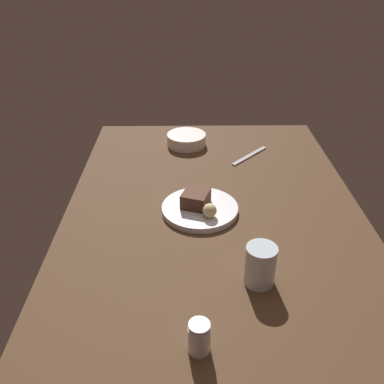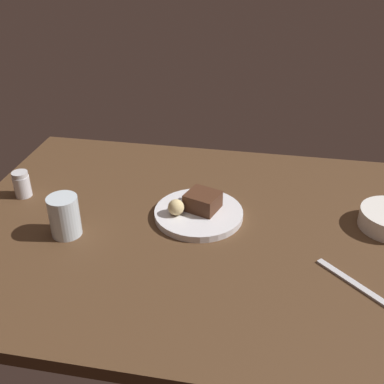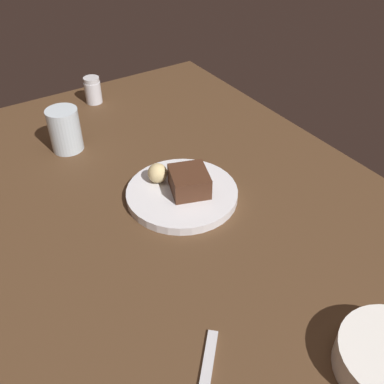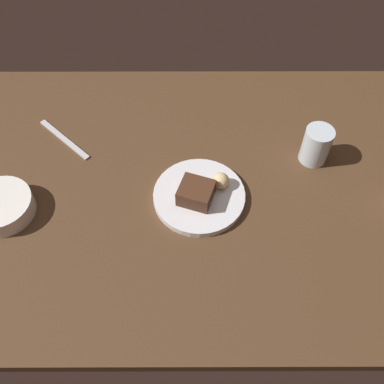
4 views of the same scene
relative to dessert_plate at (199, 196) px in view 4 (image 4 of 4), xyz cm
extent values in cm
cube|color=#4C331E|center=(3.46, -4.00, -2.34)|extent=(120.00, 84.00, 3.00)
cylinder|color=silver|center=(0.00, 0.00, 0.00)|extent=(21.40, 21.40, 1.69)
cube|color=#472819|center=(0.75, 1.19, 2.96)|extent=(9.29, 8.93, 4.24)
sphere|color=#DBC184|center=(-5.03, -2.40, 2.78)|extent=(3.87, 3.87, 3.87)
cylinder|color=silver|center=(-28.48, -12.28, 3.96)|extent=(6.87, 6.87, 9.61)
cylinder|color=white|center=(44.64, 3.68, 1.32)|extent=(14.32, 14.32, 4.32)
cube|color=silver|center=(34.71, -18.61, -0.59)|extent=(14.83, 14.00, 0.50)
camera|label=1|loc=(-98.04, 3.59, 64.81)|focal=39.12mm
camera|label=2|loc=(15.03, -91.20, 61.33)|focal=42.95mm
camera|label=3|loc=(55.68, -33.69, 52.29)|focal=40.67mm
camera|label=4|loc=(1.81, 59.41, 83.35)|focal=41.14mm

